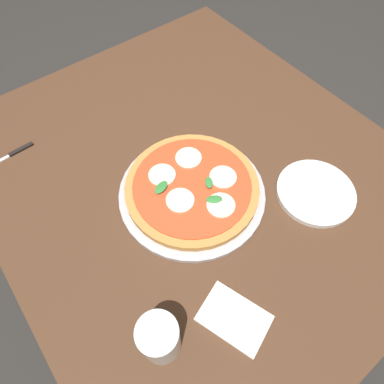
% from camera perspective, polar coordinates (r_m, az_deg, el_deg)
% --- Properties ---
extents(ground_plane, '(6.00, 6.00, 0.00)m').
position_cam_1_polar(ground_plane, '(1.55, 0.27, -13.04)').
color(ground_plane, '#2D2B28').
extents(dining_table, '(1.11, 0.98, 0.78)m').
position_cam_1_polar(dining_table, '(0.96, 0.43, 0.11)').
color(dining_table, '#4C301E').
rests_on(dining_table, ground_plane).
extents(serving_tray, '(0.35, 0.35, 0.01)m').
position_cam_1_polar(serving_tray, '(0.81, 0.00, -0.15)').
color(serving_tray, '#B2B2B7').
rests_on(serving_tray, dining_table).
extents(pizza, '(0.32, 0.32, 0.03)m').
position_cam_1_polar(pizza, '(0.80, 0.02, 0.88)').
color(pizza, '#C6843F').
rests_on(pizza, serving_tray).
extents(plate_white, '(0.19, 0.19, 0.01)m').
position_cam_1_polar(plate_white, '(0.86, 20.13, -0.05)').
color(plate_white, white).
rests_on(plate_white, dining_table).
extents(napkin, '(0.15, 0.13, 0.01)m').
position_cam_1_polar(napkin, '(0.71, 7.12, -20.37)').
color(napkin, white).
rests_on(napkin, dining_table).
extents(knife, '(0.01, 0.17, 0.01)m').
position_cam_1_polar(knife, '(1.00, -28.30, 5.55)').
color(knife, black).
rests_on(knife, dining_table).
extents(glass_cup, '(0.07, 0.07, 0.12)m').
position_cam_1_polar(glass_cup, '(0.64, -5.49, -23.39)').
color(glass_cup, silver).
rests_on(glass_cup, dining_table).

